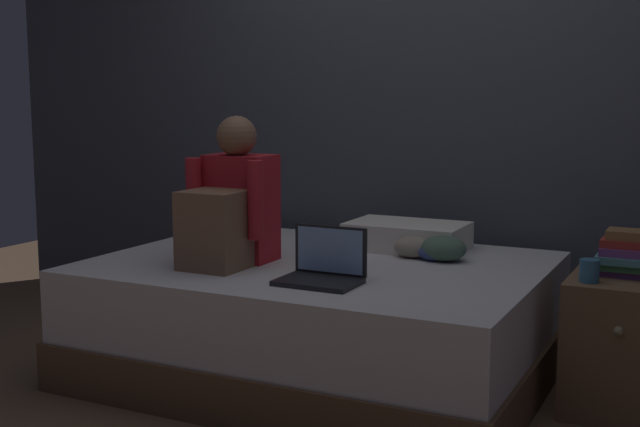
{
  "coord_description": "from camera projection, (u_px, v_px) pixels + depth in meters",
  "views": [
    {
      "loc": [
        1.44,
        -2.99,
        1.28
      ],
      "look_at": [
        -0.1,
        0.1,
        0.78
      ],
      "focal_mm": 46.38,
      "sensor_mm": 36.0,
      "label": 1
    }
  ],
  "objects": [
    {
      "name": "ground_plane",
      "position": [
        331.0,
        402.0,
        3.47
      ],
      "size": [
        8.0,
        8.0,
        0.0
      ],
      "primitive_type": "plane",
      "color": "brown"
    },
    {
      "name": "wall_back",
      "position": [
        431.0,
        81.0,
        4.33
      ],
      "size": [
        5.6,
        0.1,
        2.7
      ],
      "primitive_type": "cube",
      "color": "#424751",
      "rests_on": "ground_plane"
    },
    {
      "name": "bed",
      "position": [
        320.0,
        318.0,
        3.78
      ],
      "size": [
        2.0,
        1.5,
        0.53
      ],
      "color": "brown",
      "rests_on": "ground_plane"
    },
    {
      "name": "nightstand",
      "position": [
        624.0,
        346.0,
        3.32
      ],
      "size": [
        0.44,
        0.46,
        0.55
      ],
      "color": "brown",
      "rests_on": "ground_plane"
    },
    {
      "name": "person_sitting",
      "position": [
        230.0,
        208.0,
        3.66
      ],
      "size": [
        0.39,
        0.44,
        0.66
      ],
      "color": "#B21E28",
      "rests_on": "bed"
    },
    {
      "name": "laptop",
      "position": [
        322.0,
        269.0,
        3.32
      ],
      "size": [
        0.32,
        0.23,
        0.22
      ],
      "color": "black",
      "rests_on": "bed"
    },
    {
      "name": "pillow",
      "position": [
        407.0,
        236.0,
        4.02
      ],
      "size": [
        0.56,
        0.36,
        0.13
      ],
      "primitive_type": "cube",
      "color": "silver",
      "rests_on": "bed"
    },
    {
      "name": "book_stack",
      "position": [
        626.0,
        254.0,
        3.32
      ],
      "size": [
        0.22,
        0.17,
        0.19
      ],
      "color": "#703D84",
      "rests_on": "nightstand"
    },
    {
      "name": "mug",
      "position": [
        589.0,
        271.0,
        3.23
      ],
      "size": [
        0.08,
        0.08,
        0.09
      ],
      "primitive_type": "cylinder",
      "color": "teal",
      "rests_on": "nightstand"
    },
    {
      "name": "clothes_pile",
      "position": [
        432.0,
        249.0,
        3.76
      ],
      "size": [
        0.35,
        0.18,
        0.12
      ],
      "color": "#3D4C8E",
      "rests_on": "bed"
    }
  ]
}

